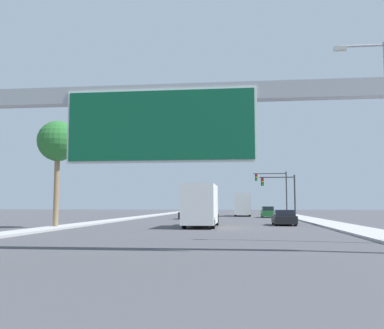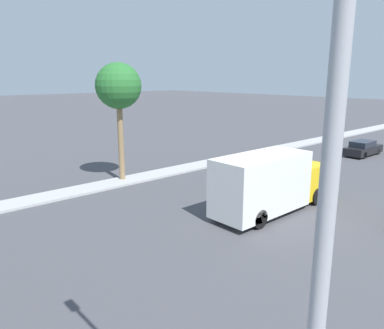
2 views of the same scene
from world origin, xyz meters
The scene contains 5 objects.
median_strip_left centered at (-10.75, 60.00, 0.07)m, with size 2.00×120.00×0.15m.
car_mid_center centered at (-3.50, 55.26, 0.68)m, with size 1.79×4.78×1.43m.
truck_box_primary centered at (0.00, 35.80, 1.72)m, with size 2.46×8.10×3.39m.
palm_tree_background centered at (-11.12, 33.08, 6.71)m, with size 3.19×3.19×8.42m.
street_lamp_right centered at (10.08, 22.50, 5.72)m, with size 2.53×0.28×9.86m.
Camera 2 is at (12.00, 19.32, 7.47)m, focal length 35.00 mm.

